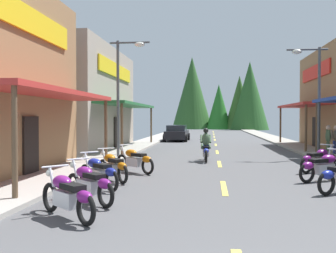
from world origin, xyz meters
TOP-DOWN VIEW (x-y plane):
  - ground at (0.00, 25.19)m, footprint 9.11×80.37m
  - sidewalk_left at (-5.61, 25.19)m, footprint 2.11×80.37m
  - sidewalk_right at (5.61, 25.19)m, footprint 2.11×80.37m
  - centerline_dashes at (0.00, 29.60)m, footprint 0.16×56.58m
  - storefront_left_far at (-10.37, 22.51)m, footprint 9.27×11.82m
  - streetlamp_left at (-4.66, 16.09)m, footprint 1.99×0.30m
  - streetlamp_right at (4.65, 17.19)m, footprint 1.99×0.30m
  - motorcycle_parked_right_2 at (3.21, 10.09)m, footprint 1.85×1.25m
  - motorcycle_parked_right_3 at (3.63, 12.25)m, footprint 1.71×1.45m
  - motorcycle_parked_left_0 at (-3.27, 4.71)m, footprint 1.67×1.50m
  - motorcycle_parked_left_1 at (-3.28, 6.18)m, footprint 1.65×1.51m
  - motorcycle_parked_left_2 at (-3.61, 8.07)m, footprint 1.62×1.55m
  - motorcycle_parked_left_3 at (-3.54, 9.47)m, footprint 1.43×1.72m
  - motorcycle_parked_left_4 at (-3.19, 11.40)m, footprint 1.71×1.44m
  - rider_cruising_lead at (-0.61, 15.49)m, footprint 0.60×2.14m
  - pedestrian_waiting at (6.33, 19.02)m, footprint 0.54×0.36m
  - pedestrian_strolling at (5.36, 17.02)m, footprint 0.28×0.57m
  - parked_car_curbside at (-3.36, 31.54)m, footprint 2.13×4.33m
  - treeline_backdrop at (1.05, 68.34)m, footprint 17.21×11.80m

SIDE VIEW (x-z plane):
  - ground at x=0.00m, z-range -0.10..0.00m
  - centerline_dashes at x=0.00m, z-range 0.00..0.01m
  - sidewalk_left at x=-5.61m, z-range 0.00..0.12m
  - sidewalk_right at x=5.61m, z-range 0.00..0.12m
  - motorcycle_parked_right_2 at x=3.21m, z-range -0.03..1.01m
  - motorcycle_parked_right_3 at x=3.63m, z-range -0.03..1.01m
  - motorcycle_parked_left_0 at x=-3.27m, z-range -0.03..1.01m
  - motorcycle_parked_left_1 at x=-3.28m, z-range -0.03..1.01m
  - motorcycle_parked_left_2 at x=-3.61m, z-range -0.03..1.01m
  - motorcycle_parked_left_3 at x=-3.54m, z-range -0.03..1.01m
  - motorcycle_parked_left_4 at x=-3.19m, z-range -0.03..1.01m
  - rider_cruising_lead at x=-0.61m, z-range -0.13..1.44m
  - parked_car_curbside at x=-3.36m, z-range -0.01..1.39m
  - pedestrian_waiting at x=6.33m, z-range 0.13..1.75m
  - pedestrian_strolling at x=5.36m, z-range 0.14..1.82m
  - storefront_left_far at x=-10.37m, z-range 0.00..6.64m
  - streetlamp_right at x=4.65m, z-range 0.89..6.43m
  - streetlamp_left at x=-4.66m, z-range 0.90..6.76m
  - treeline_backdrop at x=1.05m, z-range -0.82..12.61m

